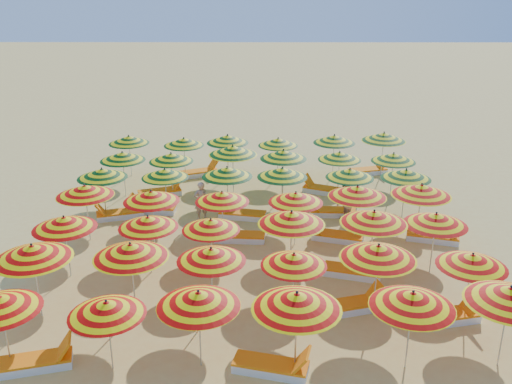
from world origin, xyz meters
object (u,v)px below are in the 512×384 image
umbrella_9 (294,260)px  lounger_14 (199,173)px  umbrella_33 (283,154)px  lounger_9 (152,208)px  umbrella_12 (64,223)px  umbrella_27 (282,173)px  umbrella_3 (297,301)px  umbrella_7 (131,251)px  umbrella_11 (472,260)px  lounger_5 (238,236)px  umbrella_32 (233,150)px  umbrella_34 (340,156)px  umbrella_22 (357,192)px  lounger_7 (434,237)px  umbrella_14 (211,225)px  lounger_10 (241,214)px  lounger_8 (119,214)px  beachgoer_a (201,201)px  umbrella_6 (32,252)px  umbrella_4 (413,300)px  umbrella_20 (222,197)px  umbrella_19 (151,196)px  umbrella_15 (292,218)px  lounger_2 (353,305)px  umbrella_23 (421,190)px  umbrella_18 (85,191)px  umbrella_1 (107,308)px  umbrella_24 (102,173)px  lounger_1 (273,366)px  lounger_6 (336,236)px  lounger_11 (332,212)px  lounger_0 (36,362)px  lounger_4 (354,271)px  umbrella_31 (171,157)px  umbrella_41 (384,137)px  umbrella_38 (228,139)px  lounger_15 (369,171)px  umbrella_25 (165,173)px  umbrella_5 (510,295)px  umbrella_17 (436,219)px  umbrella_8 (211,255)px  lounger_12 (161,192)px  umbrella_2 (198,299)px  umbrella_26 (227,172)px  umbrella_37 (184,142)px  umbrella_0 (0,303)px  umbrella_13 (148,222)px  umbrella_39 (278,142)px  umbrella_36 (129,140)px

umbrella_9 → lounger_14: (-3.57, 11.05, -1.46)m
umbrella_33 → lounger_9: bearing=-160.5°
umbrella_12 → umbrella_27: size_ratio=1.01×
umbrella_3 → umbrella_7: 4.77m
umbrella_11 → lounger_5: size_ratio=1.18×
umbrella_32 → umbrella_34: bearing=-0.7°
umbrella_22 → lounger_7: umbrella_22 is taller
umbrella_14 → lounger_10: size_ratio=1.16×
lounger_8 → beachgoer_a: beachgoer_a is taller
umbrella_6 → umbrella_4: bearing=-12.7°
lounger_9 → umbrella_20: bearing=142.1°
umbrella_19 → umbrella_15: bearing=-24.5°
umbrella_7 → lounger_2: (5.82, 0.12, -1.68)m
umbrella_23 → umbrella_19: bearing=-178.1°
umbrella_15 → umbrella_18: 7.09m
umbrella_1 → umbrella_24: size_ratio=0.85×
umbrella_27 → lounger_1: 9.08m
umbrella_32 → umbrella_4: bearing=-68.2°
umbrella_11 → lounger_6: umbrella_11 is taller
umbrella_22 → umbrella_32: size_ratio=0.95×
umbrella_4 → lounger_11: size_ratio=1.44×
lounger_0 → lounger_4: size_ratio=1.00×
umbrella_15 → umbrella_33: (0.02, 6.52, -0.09)m
umbrella_18 → umbrella_31: size_ratio=1.13×
umbrella_23 → umbrella_41: size_ratio=1.18×
umbrella_38 → lounger_10: 4.96m
umbrella_24 → lounger_15: 11.81m
umbrella_25 → lounger_5: umbrella_25 is taller
umbrella_5 → umbrella_17: size_ratio=1.14×
umbrella_5 → umbrella_8: 7.11m
umbrella_15 → lounger_12: 8.31m
umbrella_2 → lounger_12: size_ratio=1.31×
umbrella_26 → umbrella_37: 4.76m
umbrella_1 → umbrella_2: size_ratio=0.79×
lounger_2 → beachgoer_a: beachgoer_a is taller
umbrella_14 → umbrella_27: bearing=62.8°
umbrella_11 → umbrella_34: 9.26m
lounger_9 → umbrella_2: bearing=111.5°
umbrella_33 → umbrella_19: bearing=-134.8°
umbrella_0 → umbrella_32: bearing=67.3°
lounger_12 → umbrella_13: bearing=-102.7°
umbrella_24 → umbrella_39: size_ratio=0.98×
umbrella_32 → lounger_7: size_ratio=1.32×
lounger_7 → lounger_14: same height
umbrella_36 → lounger_2: (8.25, -10.92, -1.50)m
umbrella_25 → umbrella_33: 4.83m
umbrella_27 → lounger_1: (-0.52, -8.93, -1.56)m
umbrella_8 → umbrella_9: (2.13, -0.11, -0.08)m
lounger_12 → umbrella_7: bearing=-104.7°
umbrella_25 → lounger_5: (2.76, -2.30, -1.46)m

